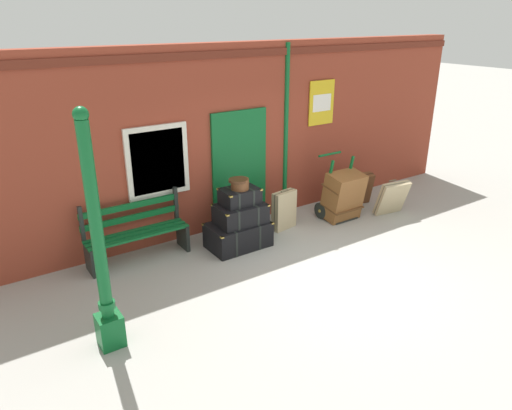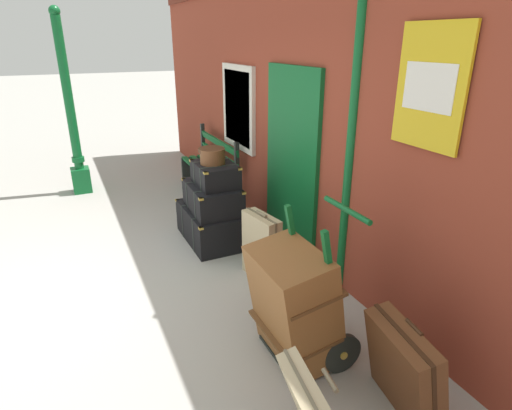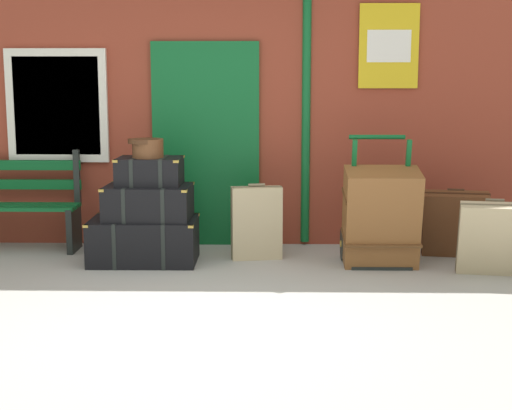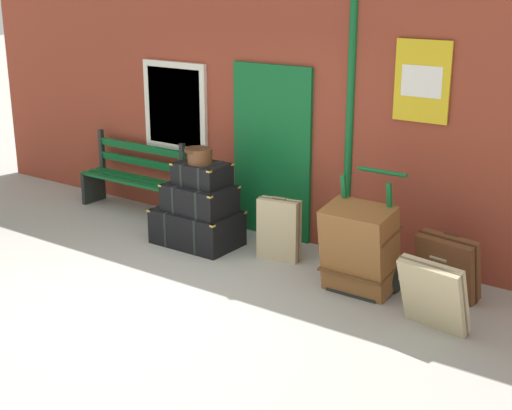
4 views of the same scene
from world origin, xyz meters
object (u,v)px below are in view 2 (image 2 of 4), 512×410
object	(u,v)px
steamer_trunk_middle	(213,197)
suitcase_oxblood	(261,247)
steamer_trunk_base	(212,224)
round_hatbox	(212,155)
steamer_trunk_top	(215,174)
suitcase_charcoal	(404,370)
large_brown_trunk	(294,304)
lamp_post	(73,128)
porters_trolley	(312,319)
platform_bench	(210,168)

from	to	relation	value
steamer_trunk_middle	suitcase_oxblood	distance (m)	1.06
steamer_trunk_base	steamer_trunk_middle	size ratio (longest dim) A/B	1.23
round_hatbox	suitcase_oxblood	size ratio (longest dim) A/B	0.44
steamer_trunk_top	suitcase_oxblood	bearing A→B (deg)	6.91
steamer_trunk_middle	suitcase_charcoal	distance (m)	2.98
steamer_trunk_top	large_brown_trunk	world-z (taller)	steamer_trunk_top
steamer_trunk_base	round_hatbox	xyz separation A→B (m)	(0.05, 0.02, 0.89)
steamer_trunk_middle	suitcase_oxblood	size ratio (longest dim) A/B	1.11
steamer_trunk_base	round_hatbox	distance (m)	0.89
steamer_trunk_top	suitcase_charcoal	bearing A→B (deg)	4.59
suitcase_charcoal	steamer_trunk_middle	bearing A→B (deg)	-174.69
steamer_trunk_base	round_hatbox	world-z (taller)	round_hatbox
large_brown_trunk	steamer_trunk_base	bearing A→B (deg)	176.90
lamp_post	steamer_trunk_base	world-z (taller)	lamp_post
steamer_trunk_middle	large_brown_trunk	bearing A→B (deg)	-3.16
suitcase_oxblood	suitcase_charcoal	size ratio (longest dim) A/B	1.11
porters_trolley	large_brown_trunk	size ratio (longest dim) A/B	1.27
steamer_trunk_base	steamer_trunk_middle	distance (m)	0.37
suitcase_oxblood	steamer_trunk_middle	bearing A→B (deg)	-171.05
porters_trolley	suitcase_charcoal	size ratio (longest dim) A/B	1.78
steamer_trunk_middle	suitcase_charcoal	size ratio (longest dim) A/B	1.23
platform_bench	suitcase_oxblood	xyz separation A→B (m)	(2.62, -0.36, -0.09)
platform_bench	suitcase_charcoal	distance (m)	4.56
porters_trolley	suitcase_oxblood	world-z (taller)	porters_trolley
steamer_trunk_middle	porters_trolley	world-z (taller)	porters_trolley
steamer_trunk_middle	suitcase_charcoal	bearing A→B (deg)	5.31
porters_trolley	large_brown_trunk	bearing A→B (deg)	-90.00
round_hatbox	suitcase_charcoal	xyz separation A→B (m)	(2.96, 0.26, -0.77)
steamer_trunk_base	suitcase_oxblood	xyz separation A→B (m)	(1.07, 0.16, 0.14)
steamer_trunk_base	round_hatbox	bearing A→B (deg)	19.04
lamp_post	suitcase_charcoal	size ratio (longest dim) A/B	4.15
steamer_trunk_middle	platform_bench	bearing A→B (deg)	161.82
porters_trolley	large_brown_trunk	xyz separation A→B (m)	(-0.00, -0.17, 0.20)
lamp_post	steamer_trunk_top	size ratio (longest dim) A/B	4.53
steamer_trunk_middle	steamer_trunk_base	bearing A→B (deg)	179.52
platform_bench	suitcase_charcoal	bearing A→B (deg)	-3.15
lamp_post	large_brown_trunk	world-z (taller)	lamp_post
steamer_trunk_base	suitcase_oxblood	distance (m)	1.09
lamp_post	porters_trolley	world-z (taller)	lamp_post
steamer_trunk_base	suitcase_charcoal	distance (m)	3.02
round_hatbox	lamp_post	bearing A→B (deg)	-152.67
lamp_post	suitcase_charcoal	world-z (taller)	lamp_post
porters_trolley	large_brown_trunk	distance (m)	0.26
steamer_trunk_top	round_hatbox	size ratio (longest dim) A/B	1.87
steamer_trunk_middle	suitcase_oxblood	bearing A→B (deg)	8.95
platform_bench	round_hatbox	bearing A→B (deg)	-17.64
round_hatbox	suitcase_oxblood	world-z (taller)	round_hatbox
lamp_post	steamer_trunk_base	xyz separation A→B (m)	(2.59, 1.35, -0.84)
steamer_trunk_middle	large_brown_trunk	world-z (taller)	large_brown_trunk
steamer_trunk_top	suitcase_oxblood	distance (m)	1.14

